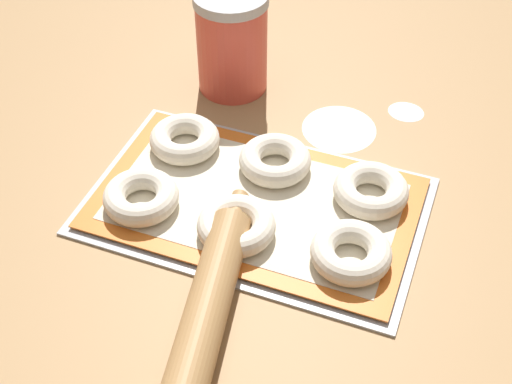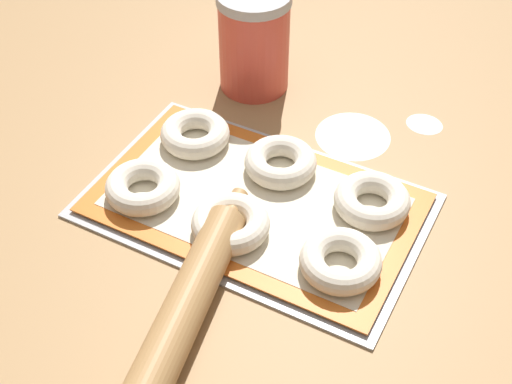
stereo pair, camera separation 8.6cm
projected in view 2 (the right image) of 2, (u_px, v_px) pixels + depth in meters
ground_plane at (247, 204)px, 0.99m from camera, size 2.80×2.80×0.00m
baking_tray at (256, 204)px, 0.98m from camera, size 0.46×0.29×0.01m
baking_mat at (256, 201)px, 0.98m from camera, size 0.43×0.26×0.00m
bagel_front_left at (143, 187)px, 0.98m from camera, size 0.10×0.10×0.03m
bagel_front_center at (231, 224)px, 0.93m from camera, size 0.10×0.10×0.03m
bagel_front_right at (341, 261)px, 0.88m from camera, size 0.10×0.10×0.03m
bagel_back_left at (195, 134)px, 1.06m from camera, size 0.10×0.10×0.03m
bagel_back_center at (281, 162)px, 1.01m from camera, size 0.10×0.10×0.03m
bagel_back_right at (372, 200)px, 0.96m from camera, size 0.10×0.10×0.03m
flour_canister at (254, 40)px, 1.13m from camera, size 0.12×0.12×0.17m
rolling_pin at (178, 324)px, 0.82m from camera, size 0.11×0.44×0.05m
flour_patch_near at (353, 135)px, 1.09m from camera, size 0.12×0.12×0.00m
flour_patch_far at (425, 124)px, 1.11m from camera, size 0.06×0.05×0.00m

